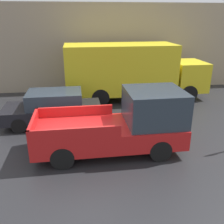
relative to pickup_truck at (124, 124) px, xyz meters
The scene contains 5 objects.
ground_plane 2.06m from the pickup_truck, 159.08° to the left, with size 60.00×60.00×0.00m, color #232326.
building_wall 8.65m from the pickup_truck, 101.34° to the left, with size 28.00×0.15×5.43m.
pickup_truck is the anchor object (origin of this frame).
car 3.92m from the pickup_truck, 133.33° to the left, with size 4.33×1.84×1.52m.
delivery_truck 6.24m from the pickup_truck, 75.78° to the left, with size 8.13×2.48×3.18m.
Camera 1 is at (0.09, -8.64, 4.61)m, focal length 40.00 mm.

